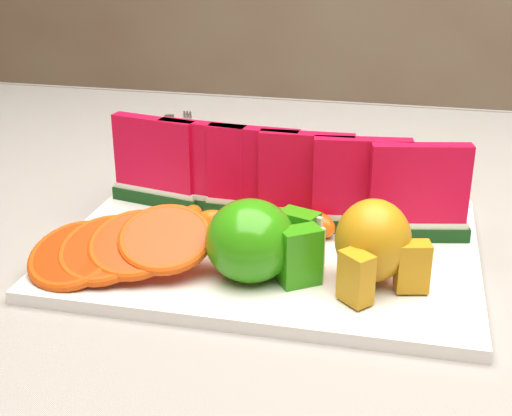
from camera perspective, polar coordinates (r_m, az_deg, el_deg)
table at (r=0.82m, az=8.31°, el=-8.08°), size 1.40×0.90×0.75m
tablecloth at (r=0.79m, az=8.57°, el=-4.19°), size 1.53×1.03×0.20m
platter at (r=0.71m, az=1.10°, el=-3.05°), size 0.40×0.30×0.01m
apple_cluster at (r=0.63m, az=0.24°, el=-2.73°), size 0.11×0.09×0.07m
pear_cluster at (r=0.62m, az=9.45°, el=-2.87°), size 0.09×0.10×0.07m
fork at (r=1.10m, az=-6.80°, el=6.25°), size 0.07×0.19×0.00m
watermelon_row at (r=0.73m, az=1.86°, el=2.37°), size 0.39×0.07×0.10m
orange_fan_front at (r=0.65m, az=-10.82°, el=-3.06°), size 0.18×0.12×0.05m
orange_fan_back at (r=0.82m, az=3.88°, el=2.66°), size 0.33×0.10×0.04m
tangerine_segments at (r=0.71m, az=0.11°, el=-1.17°), size 0.16×0.08×0.03m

